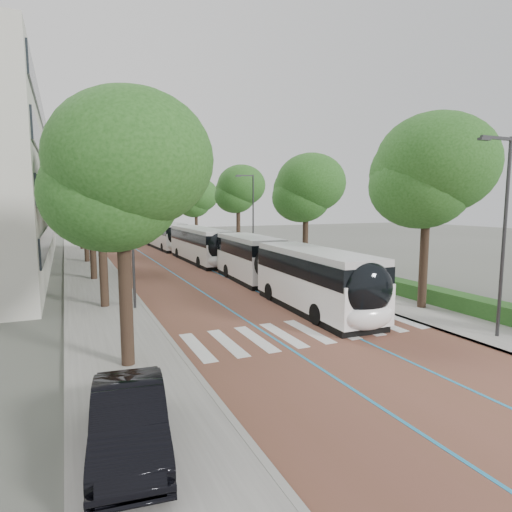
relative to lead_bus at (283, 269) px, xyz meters
The scene contains 21 objects.
ground 8.34m from the lead_bus, 107.71° to the right, with size 160.00×160.00×0.00m, color #51544C.
road 32.35m from the lead_bus, 94.42° to the left, with size 11.00×140.00×0.02m, color brown.
sidewalk_left 33.76m from the lead_bus, 107.23° to the left, with size 4.00×140.00×0.12m, color gray.
sidewalk_right 32.63m from the lead_bus, 81.15° to the left, with size 4.00×140.00×0.12m, color gray.
kerb_left 33.25m from the lead_bus, 104.10° to the left, with size 0.20×140.00×0.14m, color gray.
kerb_right 32.40m from the lead_bus, 84.48° to the left, with size 0.20×140.00×0.14m, color gray.
zebra_crossing 7.34m from the lead_bus, 108.62° to the right, with size 10.55×3.60×0.01m.
lane_line_left 32.51m from the lead_bus, 97.23° to the left, with size 0.12×126.00×0.01m, color teal.
lane_line_right 32.26m from the lead_bus, 91.58° to the left, with size 0.12×126.00×0.01m, color teal.
hedge 10.28m from the lead_bus, 49.68° to the right, with size 1.20×14.00×0.80m, color #1D4819.
streetlight_near 11.99m from the lead_bus, 69.05° to the right, with size 1.82×0.20×8.00m.
streetlight_far 15.14m from the lead_bus, 73.79° to the left, with size 1.82×0.20×8.00m.
lamp_post_left 8.94m from the lead_bus, behind, with size 0.14×0.14×8.00m, color #2E2E31.
trees_left 23.35m from the lead_bus, 116.00° to the left, with size 6.48×60.87×10.27m.
trees_right 14.73m from the lead_bus, 67.96° to the left, with size 6.05×47.83×9.49m.
lead_bus is the anchor object (origin of this frame).
bus_queued_0 15.98m from the lead_bus, 90.84° to the left, with size 2.64×12.42×3.20m.
bus_queued_1 29.39m from the lead_bus, 91.22° to the left, with size 2.83×12.46×3.20m.
bus_queued_2 42.99m from the lead_bus, 91.13° to the left, with size 3.25×12.52×3.20m.
bus_queued_3 56.04m from the lead_bus, 90.57° to the left, with size 2.66×12.42×3.20m.
parked_car 16.90m from the lead_bus, 129.09° to the right, with size 1.55×4.45×1.47m, color black.
Camera 1 is at (-9.23, -14.51, 5.58)m, focal length 30.00 mm.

